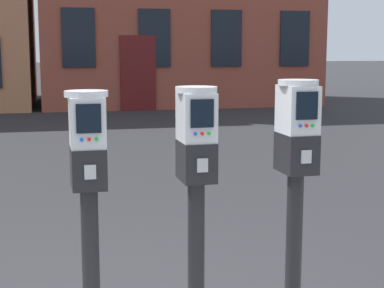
{
  "coord_description": "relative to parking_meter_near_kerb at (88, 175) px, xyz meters",
  "views": [
    {
      "loc": [
        -0.41,
        -3.13,
        1.72
      ],
      "look_at": [
        0.3,
        -0.02,
        1.21
      ],
      "focal_mm": 56.42,
      "sensor_mm": 36.0,
      "label": 1
    }
  ],
  "objects": [
    {
      "name": "parking_meter_end_of_row",
      "position": [
        1.12,
        0.0,
        0.03
      ],
      "size": [
        0.22,
        0.25,
        1.42
      ],
      "rotation": [
        0.0,
        0.0,
        -1.55
      ],
      "color": "black",
      "rests_on": "sidewalk_slab"
    },
    {
      "name": "parking_meter_near_kerb",
      "position": [
        0.0,
        0.0,
        0.0
      ],
      "size": [
        0.22,
        0.25,
        1.37
      ],
      "rotation": [
        0.0,
        0.0,
        -1.55
      ],
      "color": "black",
      "rests_on": "sidewalk_slab"
    },
    {
      "name": "parking_meter_twin_adjacent",
      "position": [
        0.56,
        0.0,
        0.01
      ],
      "size": [
        0.22,
        0.25,
        1.39
      ],
      "rotation": [
        0.0,
        0.0,
        -1.55
      ],
      "color": "black",
      "rests_on": "sidewalk_slab"
    }
  ]
}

